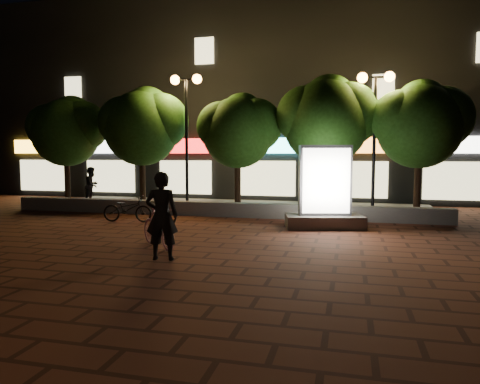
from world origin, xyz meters
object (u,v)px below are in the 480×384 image
(tree_left, at_px, (143,124))
(scooter_parked, at_px, (128,209))
(ad_kiosk, at_px, (324,195))
(pedestrian, at_px, (92,185))
(tree_far_left, at_px, (68,129))
(tree_right, at_px, (327,117))
(street_lamp_left, at_px, (186,107))
(street_lamp_right, at_px, (375,106))
(rider, at_px, (162,216))
(tree_mid, at_px, (239,128))
(tree_far_right, at_px, (421,121))
(scooter_pink, at_px, (158,227))

(tree_left, distance_m, scooter_parked, 4.73)
(ad_kiosk, xyz_separation_m, pedestrian, (-10.21, 3.64, -0.14))
(tree_far_left, xyz_separation_m, tree_right, (10.80, 0.00, 0.27))
(tree_left, relative_size, street_lamp_left, 0.94)
(street_lamp_right, relative_size, rider, 2.66)
(street_lamp_right, bearing_deg, tree_mid, 176.96)
(tree_far_right, xyz_separation_m, scooter_parked, (-9.41, -3.48, -2.93))
(tree_left, xyz_separation_m, tree_right, (7.30, 0.00, 0.12))
(tree_left, bearing_deg, scooter_pink, -61.71)
(street_lamp_left, distance_m, ad_kiosk, 6.83)
(tree_right, distance_m, ad_kiosk, 3.98)
(tree_far_left, height_order, tree_right, tree_right)
(pedestrian, bearing_deg, street_lamp_left, -100.06)
(tree_mid, bearing_deg, street_lamp_right, -3.04)
(street_lamp_left, distance_m, rider, 8.67)
(tree_far_left, bearing_deg, tree_mid, -0.00)
(ad_kiosk, xyz_separation_m, scooter_parked, (-6.32, -0.44, -0.57))
(tree_mid, height_order, scooter_parked, tree_mid)
(tree_mid, relative_size, pedestrian, 2.85)
(tree_far_right, relative_size, scooter_parked, 2.86)
(tree_left, xyz_separation_m, rider, (4.32, -8.01, -2.51))
(tree_far_left, height_order, scooter_pink, tree_far_left)
(scooter_pink, bearing_deg, ad_kiosk, -1.45)
(pedestrian, bearing_deg, tree_far_left, 130.72)
(tree_far_right, relative_size, street_lamp_right, 0.96)
(tree_far_right, distance_m, scooter_parked, 10.46)
(street_lamp_right, bearing_deg, tree_left, 178.32)
(tree_left, xyz_separation_m, ad_kiosk, (7.41, -3.04, -2.44))
(tree_mid, bearing_deg, rider, -87.72)
(tree_mid, bearing_deg, ad_kiosk, -41.71)
(scooter_pink, bearing_deg, rider, -110.12)
(tree_right, bearing_deg, scooter_parked, -150.74)
(scooter_parked, bearing_deg, tree_left, 11.64)
(tree_far_left, height_order, rider, tree_far_left)
(tree_left, height_order, pedestrian, tree_left)
(scooter_pink, relative_size, scooter_parked, 1.02)
(tree_right, distance_m, pedestrian, 10.48)
(street_lamp_right, height_order, rider, street_lamp_right)
(tree_left, xyz_separation_m, street_lamp_right, (8.95, -0.26, 0.45))
(tree_far_left, distance_m, street_lamp_left, 5.50)
(street_lamp_left, relative_size, street_lamp_right, 1.04)
(scooter_parked, xyz_separation_m, pedestrian, (-3.89, 4.08, 0.43))
(tree_left, bearing_deg, pedestrian, 167.98)
(tree_far_right, bearing_deg, scooter_parked, -159.70)
(tree_far_left, distance_m, ad_kiosk, 11.56)
(tree_far_right, xyz_separation_m, pedestrian, (-13.30, 0.60, -2.50))
(tree_far_right, relative_size, street_lamp_left, 0.92)
(tree_mid, relative_size, street_lamp_right, 0.90)
(tree_far_right, height_order, scooter_pink, tree_far_right)
(tree_mid, xyz_separation_m, pedestrian, (-6.80, 0.60, -2.35))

